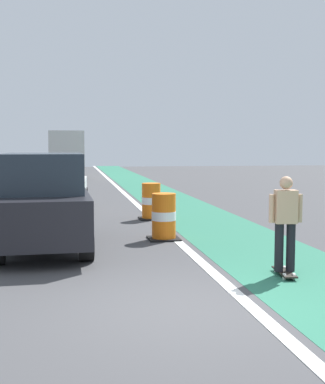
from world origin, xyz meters
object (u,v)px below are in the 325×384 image
(skateboarder_on_lane, at_px, (285,222))
(traffic_barrel_mid, at_px, (151,202))
(parked_suv_nearest, at_px, (44,200))
(parked_sedan_second, at_px, (59,186))
(delivery_truck_down_block, at_px, (65,151))
(traffic_barrel_front, at_px, (164,217))

(skateboarder_on_lane, height_order, traffic_barrel_mid, skateboarder_on_lane)
(parked_suv_nearest, distance_m, parked_sedan_second, 6.71)
(delivery_truck_down_block, bearing_deg, traffic_barrel_mid, -82.76)
(skateboarder_on_lane, height_order, delivery_truck_down_block, delivery_truck_down_block)
(delivery_truck_down_block, bearing_deg, parked_suv_nearest, -90.22)
(traffic_barrel_front, relative_size, traffic_barrel_mid, 1.00)
(skateboarder_on_lane, distance_m, parked_suv_nearest, 5.19)
(parked_suv_nearest, distance_m, traffic_barrel_mid, 5.00)
(skateboarder_on_lane, relative_size, traffic_barrel_front, 1.55)
(traffic_barrel_front, bearing_deg, parked_suv_nearest, -167.87)
(skateboarder_on_lane, distance_m, traffic_barrel_front, 4.01)
(parked_suv_nearest, bearing_deg, parked_sedan_second, 88.79)
(skateboarder_on_lane, height_order, traffic_barrel_front, skateboarder_on_lane)
(delivery_truck_down_block, bearing_deg, skateboarder_on_lane, -82.22)
(skateboarder_on_lane, relative_size, delivery_truck_down_block, 0.22)
(parked_suv_nearest, height_order, traffic_barrel_mid, parked_suv_nearest)
(parked_sedan_second, bearing_deg, traffic_barrel_front, -67.17)
(skateboarder_on_lane, relative_size, parked_sedan_second, 0.40)
(traffic_barrel_front, bearing_deg, traffic_barrel_mid, 86.27)
(skateboarder_on_lane, xyz_separation_m, traffic_barrel_front, (-1.41, 3.73, -0.38))
(traffic_barrel_mid, bearing_deg, delivery_truck_down_block, 97.24)
(parked_sedan_second, relative_size, traffic_barrel_front, 3.83)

